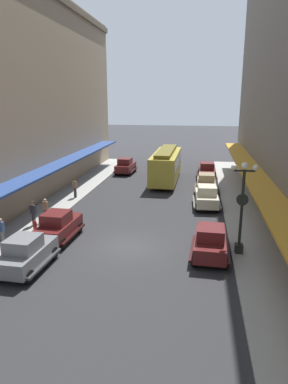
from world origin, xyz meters
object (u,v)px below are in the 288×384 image
Objects in this scene: fire_hydrant at (35,226)px; parked_car_1 at (210,241)px; pedestrian_0 at (46,210)px; parked_car_3 at (206,183)px; pedestrian_1 at (33,213)px; pedestrian_3 at (75,188)px; parked_car_2 at (58,225)px; parked_car_6 at (207,170)px; lamp_post_with_clock at (242,204)px; parked_car_4 at (126,166)px; parked_car_0 at (26,252)px; pedestrian_2 at (1,231)px; streetcar at (166,164)px; parked_car_5 at (207,196)px.

parked_car_1 is at bearing -8.18° from fire_hydrant.
parked_car_3 is at bearing 42.40° from pedestrian_0.
pedestrian_1 is 1.00× the size of pedestrian_3.
pedestrian_0 is 0.98× the size of pedestrian_1.
fire_hydrant is (-1.85, 0.55, -0.38)m from parked_car_2.
parked_car_6 is 0.83× the size of lamp_post_with_clock.
parked_car_4 reaches higher than pedestrian_3.
pedestrian_3 is at bearing -138.66° from parked_car_6.
parked_car_2 is at bearing -16.56° from fire_hydrant.
parked_car_1 is 15.22m from pedestrian_3.
parked_car_0 is at bearing -112.09° from parked_car_6.
parked_car_2 reaches higher than fire_hydrant.
lamp_post_with_clock reaches higher than pedestrian_2.
fire_hydrant is at bearing 175.11° from lamp_post_with_clock.
pedestrian_0 is at bearing -89.19° from pedestrian_3.
pedestrian_3 is (-7.21, -7.91, -0.89)m from streetcar.
pedestrian_0 is (-11.30, -10.32, 0.05)m from parked_car_3.
parked_car_5 is 2.63× the size of pedestrian_2.
lamp_post_with_clock is 13.77m from pedestrian_1.
parked_car_0 is at bearing -162.20° from parked_car_1.
parked_car_4 is 2.63× the size of pedestrian_0.
parked_car_6 is (9.34, 19.09, 0.00)m from parked_car_2.
streetcar is at bearing 76.31° from parked_car_0.
parked_car_3 is 0.44× the size of streetcar.
parked_car_5 is 10.73m from parked_car_6.
parked_car_6 reaches higher than pedestrian_2.
fire_hydrant is at bearing 171.82° from parked_car_1.
parked_car_5 is at bearing -90.25° from parked_car_3.
parked_car_2 reaches higher than pedestrian_0.
parked_car_0 is at bearing -67.01° from pedestrian_1.
lamp_post_with_clock is at bearing -4.89° from fire_hydrant.
streetcar is 16.92m from pedestrian_1.
parked_car_3 is at bearing 97.05° from lamp_post_with_clock.
pedestrian_1 is (-0.68, 1.23, 0.45)m from fire_hydrant.
parked_car_0 is 2.57× the size of pedestrian_1.
fire_hydrant is at bearing -121.11° from parked_car_6.
parked_car_6 is 2.58× the size of pedestrian_3.
parked_car_4 reaches higher than fire_hydrant.
parked_car_0 reaches higher than pedestrian_1.
parked_car_1 is at bearing -90.14° from parked_car_6.
parked_car_4 is 20.02m from fire_hydrant.
parked_car_2 is (0.05, 4.05, 0.00)m from parked_car_0.
pedestrian_3 reaches higher than fire_hydrant.
streetcar is 10.74m from pedestrian_3.
pedestrian_2 is (-7.93, -18.50, -0.91)m from streetcar.
parked_car_1 is at bearing -13.48° from pedestrian_1.
streetcar is 1.86× the size of lamp_post_with_clock.
pedestrian_1 is at bearing -97.41° from parked_car_4.
parked_car_5 is at bearing 35.27° from fire_hydrant.
parked_car_2 is 2.58× the size of pedestrian_3.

